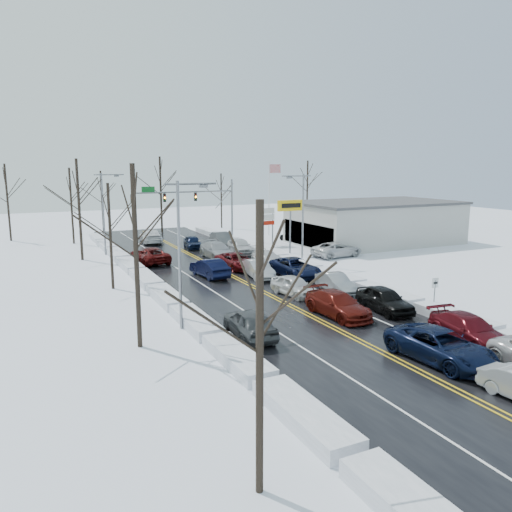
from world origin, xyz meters
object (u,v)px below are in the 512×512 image
tires_plus_sign (291,209)px  dealership_building (375,222)px  flagpole (270,193)px  traffic_signal_mast (195,200)px  oncoming_car_0 (210,277)px

tires_plus_sign → dealership_building: size_ratio=0.29×
flagpole → traffic_signal_mast: bearing=-170.3°
traffic_signal_mast → flagpole: bearing=9.7°
traffic_signal_mast → dealership_building: bearing=-25.9°
oncoming_car_0 → traffic_signal_mast: bearing=-111.5°
dealership_building → oncoming_car_0: (-25.92, -9.36, -2.66)m
tires_plus_sign → dealership_building: tires_plus_sign is taller
dealership_building → traffic_signal_mast: bearing=154.1°
flagpole → oncoming_car_0: 28.01m
flagpole → oncoming_car_0: bearing=-128.7°
dealership_building → oncoming_car_0: bearing=-160.1°
dealership_building → oncoming_car_0: size_ratio=4.06×
tires_plus_sign → oncoming_car_0: (-12.44, -7.36, -4.99)m
tires_plus_sign → oncoming_car_0: bearing=-149.4°
tires_plus_sign → flagpole: (4.67, 14.01, 0.93)m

